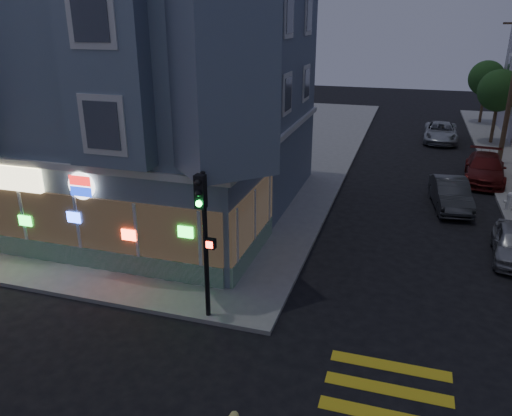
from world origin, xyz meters
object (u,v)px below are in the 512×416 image
at_px(parked_car_c, 485,168).
at_px(parked_car_d, 441,132).
at_px(street_tree_far, 486,78).
at_px(traffic_signal, 204,223).
at_px(parked_car_b, 451,194).
at_px(utility_pole, 512,89).
at_px(street_tree_near, 499,91).
at_px(fire_hydrant, 510,201).

bearing_deg(parked_car_c, parked_car_d, 107.49).
distance_m(street_tree_far, traffic_signal, 37.56).
bearing_deg(parked_car_b, utility_pole, 62.56).
height_order(street_tree_near, parked_car_c, street_tree_near).
relative_size(utility_pole, traffic_signal, 1.92).
xyz_separation_m(traffic_signal, fire_hydrant, (10.39, 12.93, -2.70)).
relative_size(utility_pole, street_tree_far, 1.70).
relative_size(parked_car_c, fire_hydrant, 5.87).
height_order(utility_pole, parked_car_d, utility_pole).
bearing_deg(street_tree_far, traffic_signal, -107.49).
bearing_deg(parked_car_b, street_tree_near, 69.68).
xyz_separation_m(parked_car_b, parked_car_c, (2.10, 5.20, 0.03)).
height_order(utility_pole, parked_car_b, utility_pole).
distance_m(utility_pole, fire_hydrant, 9.84).
distance_m(street_tree_near, street_tree_far, 8.00).
distance_m(street_tree_near, fire_hydrant, 15.28).
bearing_deg(fire_hydrant, parked_car_b, -176.33).
xyz_separation_m(street_tree_near, parked_car_c, (-1.50, -9.86, -3.18)).
height_order(parked_car_b, fire_hydrant, parked_car_b).
xyz_separation_m(street_tree_far, traffic_signal, (-11.29, -35.82, -0.62)).
xyz_separation_m(parked_car_d, traffic_signal, (-7.69, -27.58, 2.60)).
bearing_deg(utility_pole, street_tree_near, 88.09).
height_order(street_tree_near, street_tree_far, same).
bearing_deg(fire_hydrant, street_tree_near, 86.54).
bearing_deg(fire_hydrant, utility_pole, 85.50).
distance_m(parked_car_c, fire_hydrant, 5.06).
bearing_deg(parked_car_c, street_tree_far, 90.37).
bearing_deg(street_tree_near, parked_car_d, -176.14).
distance_m(utility_pole, traffic_signal, 24.52).
distance_m(utility_pole, parked_car_c, 5.74).
bearing_deg(parked_car_c, parked_car_b, -106.82).
bearing_deg(parked_car_b, fire_hydrant, -3.20).
bearing_deg(parked_car_c, traffic_signal, -113.42).
xyz_separation_m(parked_car_c, fire_hydrant, (0.60, -5.03, -0.14)).
relative_size(parked_car_b, parked_car_d, 0.85).
relative_size(street_tree_near, traffic_signal, 1.13).
relative_size(parked_car_c, parked_car_d, 1.01).
height_order(parked_car_b, parked_car_d, parked_car_b).
distance_m(parked_car_c, parked_car_d, 9.84).
relative_size(street_tree_near, parked_car_c, 1.02).
relative_size(utility_pole, parked_car_b, 2.04).
xyz_separation_m(utility_pole, street_tree_far, (0.20, 14.00, -0.86)).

